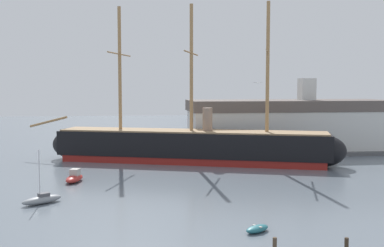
{
  "coord_description": "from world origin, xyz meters",
  "views": [
    {
      "loc": [
        -5.5,
        -33.69,
        14.33
      ],
      "look_at": [
        3.63,
        36.48,
        8.74
      ],
      "focal_mm": 43.77,
      "sensor_mm": 36.0,
      "label": 1
    }
  ],
  "objects_px": {
    "tall_ship": "(191,146)",
    "seagull_in_flight": "(258,83)",
    "dinghy_foreground_right": "(257,229)",
    "sailboat_mid_left": "(42,199)",
    "dockside_warehouse_right": "(288,126)",
    "mooring_piling_left_pair": "(346,246)",
    "motorboat_distant_centre": "(175,153)",
    "mooring_piling_nearest": "(275,244)",
    "motorboat_alongside_bow": "(74,178)",
    "motorboat_far_right": "(319,159)"
  },
  "relations": [
    {
      "from": "motorboat_alongside_bow",
      "to": "seagull_in_flight",
      "type": "height_order",
      "value": "seagull_in_flight"
    },
    {
      "from": "dinghy_foreground_right",
      "to": "seagull_in_flight",
      "type": "height_order",
      "value": "seagull_in_flight"
    },
    {
      "from": "sailboat_mid_left",
      "to": "motorboat_alongside_bow",
      "type": "xyz_separation_m",
      "value": [
        2.37,
        12.87,
        0.12
      ]
    },
    {
      "from": "motorboat_alongside_bow",
      "to": "dinghy_foreground_right",
      "type": "bearing_deg",
      "value": -52.62
    },
    {
      "from": "sailboat_mid_left",
      "to": "motorboat_distant_centre",
      "type": "relative_size",
      "value": 1.73
    },
    {
      "from": "motorboat_alongside_bow",
      "to": "mooring_piling_nearest",
      "type": "distance_m",
      "value": 38.76
    },
    {
      "from": "mooring_piling_nearest",
      "to": "mooring_piling_left_pair",
      "type": "height_order",
      "value": "mooring_piling_left_pair"
    },
    {
      "from": "sailboat_mid_left",
      "to": "dockside_warehouse_right",
      "type": "relative_size",
      "value": 0.14
    },
    {
      "from": "dinghy_foreground_right",
      "to": "motorboat_alongside_bow",
      "type": "xyz_separation_m",
      "value": [
        -20.8,
        27.22,
        0.34
      ]
    },
    {
      "from": "dinghy_foreground_right",
      "to": "tall_ship",
      "type": "bearing_deg",
      "value": 91.37
    },
    {
      "from": "mooring_piling_nearest",
      "to": "seagull_in_flight",
      "type": "relative_size",
      "value": 1.08
    },
    {
      "from": "tall_ship",
      "to": "seagull_in_flight",
      "type": "relative_size",
      "value": 51.92
    },
    {
      "from": "mooring_piling_nearest",
      "to": "dockside_warehouse_right",
      "type": "distance_m",
      "value": 64.46
    },
    {
      "from": "motorboat_distant_centre",
      "to": "dockside_warehouse_right",
      "type": "height_order",
      "value": "dockside_warehouse_right"
    },
    {
      "from": "motorboat_far_right",
      "to": "mooring_piling_nearest",
      "type": "bearing_deg",
      "value": -116.83
    },
    {
      "from": "mooring_piling_left_pair",
      "to": "dockside_warehouse_right",
      "type": "bearing_deg",
      "value": 75.4
    },
    {
      "from": "mooring_piling_left_pair",
      "to": "seagull_in_flight",
      "type": "xyz_separation_m",
      "value": [
        -3.85,
        14.9,
        14.04
      ]
    },
    {
      "from": "dinghy_foreground_right",
      "to": "motorboat_distant_centre",
      "type": "distance_m",
      "value": 52.5
    },
    {
      "from": "dinghy_foreground_right",
      "to": "motorboat_alongside_bow",
      "type": "bearing_deg",
      "value": 127.38
    },
    {
      "from": "dinghy_foreground_right",
      "to": "sailboat_mid_left",
      "type": "xyz_separation_m",
      "value": [
        -23.17,
        14.36,
        0.22
      ]
    },
    {
      "from": "motorboat_alongside_bow",
      "to": "motorboat_far_right",
      "type": "distance_m",
      "value": 45.63
    },
    {
      "from": "tall_ship",
      "to": "mooring_piling_nearest",
      "type": "relative_size",
      "value": 48.02
    },
    {
      "from": "sailboat_mid_left",
      "to": "mooring_piling_nearest",
      "type": "distance_m",
      "value": 30.53
    },
    {
      "from": "mooring_piling_left_pair",
      "to": "seagull_in_flight",
      "type": "bearing_deg",
      "value": 104.5
    },
    {
      "from": "tall_ship",
      "to": "motorboat_distant_centre",
      "type": "height_order",
      "value": "tall_ship"
    },
    {
      "from": "sailboat_mid_left",
      "to": "dockside_warehouse_right",
      "type": "height_order",
      "value": "dockside_warehouse_right"
    },
    {
      "from": "motorboat_far_right",
      "to": "seagull_in_flight",
      "type": "bearing_deg",
      "value": -123.21
    },
    {
      "from": "motorboat_far_right",
      "to": "dockside_warehouse_right",
      "type": "distance_m",
      "value": 15.85
    },
    {
      "from": "motorboat_distant_centre",
      "to": "seagull_in_flight",
      "type": "height_order",
      "value": "seagull_in_flight"
    },
    {
      "from": "motorboat_distant_centre",
      "to": "mooring_piling_nearest",
      "type": "bearing_deg",
      "value": -86.71
    },
    {
      "from": "motorboat_alongside_bow",
      "to": "motorboat_distant_centre",
      "type": "relative_size",
      "value": 1.29
    },
    {
      "from": "tall_ship",
      "to": "seagull_in_flight",
      "type": "bearing_deg",
      "value": -84.98
    },
    {
      "from": "dinghy_foreground_right",
      "to": "sailboat_mid_left",
      "type": "height_order",
      "value": "sailboat_mid_left"
    },
    {
      "from": "sailboat_mid_left",
      "to": "dinghy_foreground_right",
      "type": "bearing_deg",
      "value": -31.78
    },
    {
      "from": "tall_ship",
      "to": "mooring_piling_left_pair",
      "type": "bearing_deg",
      "value": -82.1
    },
    {
      "from": "motorboat_far_right",
      "to": "dockside_warehouse_right",
      "type": "relative_size",
      "value": 0.1
    },
    {
      "from": "dinghy_foreground_right",
      "to": "motorboat_distant_centre",
      "type": "bearing_deg",
      "value": 93.56
    },
    {
      "from": "dockside_warehouse_right",
      "to": "mooring_piling_nearest",
      "type": "bearing_deg",
      "value": -109.99
    },
    {
      "from": "tall_ship",
      "to": "sailboat_mid_left",
      "type": "height_order",
      "value": "tall_ship"
    },
    {
      "from": "motorboat_alongside_bow",
      "to": "mooring_piling_left_pair",
      "type": "distance_m",
      "value": 43.41
    },
    {
      "from": "dinghy_foreground_right",
      "to": "seagull_in_flight",
      "type": "xyz_separation_m",
      "value": [
        2.05,
        7.9,
        14.43
      ]
    },
    {
      "from": "tall_ship",
      "to": "dinghy_foreground_right",
      "type": "height_order",
      "value": "tall_ship"
    },
    {
      "from": "tall_ship",
      "to": "dinghy_foreground_right",
      "type": "bearing_deg",
      "value": -88.63
    },
    {
      "from": "sailboat_mid_left",
      "to": "dockside_warehouse_right",
      "type": "xyz_separation_m",
      "value": [
        45.21,
        40.6,
        5.11
      ]
    },
    {
      "from": "dinghy_foreground_right",
      "to": "seagull_in_flight",
      "type": "bearing_deg",
      "value": 75.47
    },
    {
      "from": "sailboat_mid_left",
      "to": "motorboat_alongside_bow",
      "type": "bearing_deg",
      "value": 79.56
    },
    {
      "from": "motorboat_alongside_bow",
      "to": "dockside_warehouse_right",
      "type": "relative_size",
      "value": 0.11
    },
    {
      "from": "dockside_warehouse_right",
      "to": "mooring_piling_left_pair",
      "type": "bearing_deg",
      "value": -104.6
    },
    {
      "from": "sailboat_mid_left",
      "to": "dockside_warehouse_right",
      "type": "bearing_deg",
      "value": 41.92
    },
    {
      "from": "mooring_piling_left_pair",
      "to": "dinghy_foreground_right",
      "type": "bearing_deg",
      "value": 130.14
    }
  ]
}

